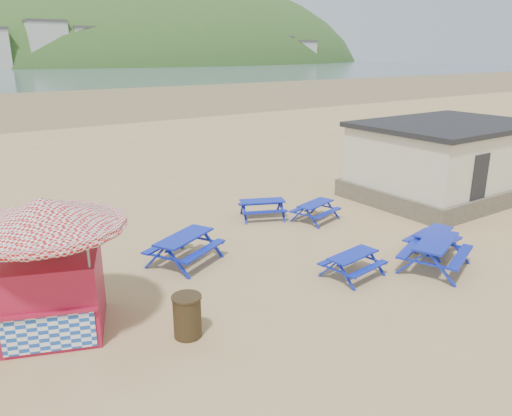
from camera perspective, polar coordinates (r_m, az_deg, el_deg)
ground at (r=15.01m, az=-0.33°, el=-5.82°), size 400.00×400.00×0.00m
picnic_table_blue_a at (r=14.76m, az=-8.17°, el=-4.69°), size 2.48×2.32×0.83m
picnic_table_blue_b at (r=18.48m, az=0.72°, el=-0.13°), size 2.02×1.86×0.68m
picnic_table_blue_c at (r=18.36m, az=6.79°, el=-0.40°), size 1.87×1.66×0.66m
picnic_table_blue_d at (r=14.05m, az=10.97°, el=-6.42°), size 1.71×1.45×0.65m
picnic_table_blue_e at (r=15.10m, az=19.78°, el=-5.02°), size 2.52×2.30×0.86m
picnic_table_blue_f at (r=16.42m, az=19.51°, el=-3.56°), size 1.77×1.53×0.65m
ice_cream_kiosk at (r=11.50m, az=-22.72°, el=-4.36°), size 4.45×4.45×3.08m
litter_bin at (r=11.11m, az=-7.86°, el=-12.11°), size 0.66×0.66×0.96m
amenity_block at (r=22.51m, az=20.83°, el=5.17°), size 7.40×5.40×3.15m
headland_town at (r=260.61m, az=-13.05°, el=13.66°), size 264.00×144.00×108.00m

